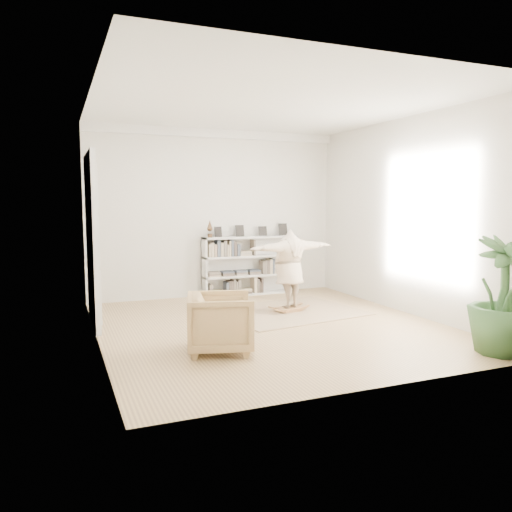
{
  "coord_description": "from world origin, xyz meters",
  "views": [
    {
      "loc": [
        -3.28,
        -7.44,
        2.05
      ],
      "look_at": [
        -0.11,
        0.4,
        1.14
      ],
      "focal_mm": 35.0,
      "sensor_mm": 36.0,
      "label": 1
    }
  ],
  "objects_px": {
    "rocker_board": "(289,308)",
    "houseplant": "(503,295)",
    "bookshelf": "(251,266)",
    "armchair": "(220,323)",
    "person": "(289,267)"
  },
  "relations": [
    {
      "from": "rocker_board",
      "to": "houseplant",
      "type": "xyz_separation_m",
      "value": [
        1.56,
        -3.39,
        0.73
      ]
    },
    {
      "from": "bookshelf",
      "to": "houseplant",
      "type": "bearing_deg",
      "value": -73.83
    },
    {
      "from": "bookshelf",
      "to": "armchair",
      "type": "relative_size",
      "value": 2.47
    },
    {
      "from": "armchair",
      "to": "bookshelf",
      "type": "bearing_deg",
      "value": -11.49
    },
    {
      "from": "armchair",
      "to": "person",
      "type": "height_order",
      "value": "person"
    },
    {
      "from": "bookshelf",
      "to": "person",
      "type": "xyz_separation_m",
      "value": [
        -0.01,
        -1.98,
        0.22
      ]
    },
    {
      "from": "rocker_board",
      "to": "armchair",
      "type": "bearing_deg",
      "value": -144.74
    },
    {
      "from": "bookshelf",
      "to": "rocker_board",
      "type": "distance_m",
      "value": 2.06
    },
    {
      "from": "person",
      "to": "houseplant",
      "type": "relative_size",
      "value": 1.12
    },
    {
      "from": "person",
      "to": "houseplant",
      "type": "bearing_deg",
      "value": 106.13
    },
    {
      "from": "bookshelf",
      "to": "houseplant",
      "type": "xyz_separation_m",
      "value": [
        1.56,
        -5.37,
        0.16
      ]
    },
    {
      "from": "rocker_board",
      "to": "person",
      "type": "xyz_separation_m",
      "value": [
        0.0,
        0.0,
        0.79
      ]
    },
    {
      "from": "armchair",
      "to": "rocker_board",
      "type": "height_order",
      "value": "armchair"
    },
    {
      "from": "rocker_board",
      "to": "houseplant",
      "type": "height_order",
      "value": "houseplant"
    },
    {
      "from": "houseplant",
      "to": "rocker_board",
      "type": "bearing_deg",
      "value": 114.76
    }
  ]
}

